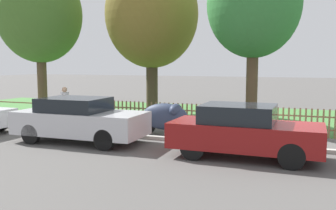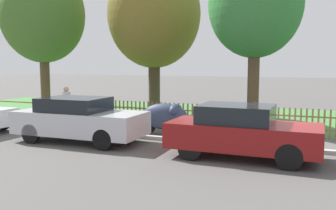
{
  "view_description": "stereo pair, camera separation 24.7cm",
  "coord_description": "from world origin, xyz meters",
  "px_view_note": "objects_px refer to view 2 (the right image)",
  "views": [
    {
      "loc": [
        1.02,
        -11.27,
        2.55
      ],
      "look_at": [
        -3.67,
        0.85,
        1.1
      ],
      "focal_mm": 40.0,
      "sensor_mm": 36.0,
      "label": 1
    },
    {
      "loc": [
        1.25,
        -11.18,
        2.55
      ],
      "look_at": [
        -3.67,
        0.85,
        1.1
      ],
      "focal_mm": 40.0,
      "sensor_mm": 36.0,
      "label": 2
    }
  ],
  "objects_px": {
    "parked_car_black_saloon": "(79,119)",
    "covered_motorcycle": "(166,116)",
    "tree_behind_motorcycle": "(154,15)",
    "tree_mid_park": "(255,5)",
    "pedestrian_near_fence": "(66,104)",
    "parked_car_navy_estate": "(242,131)",
    "tree_nearest_kerb": "(43,15)"
  },
  "relations": [
    {
      "from": "parked_car_navy_estate",
      "to": "tree_nearest_kerb",
      "type": "relative_size",
      "value": 0.55
    },
    {
      "from": "covered_motorcycle",
      "to": "pedestrian_near_fence",
      "type": "distance_m",
      "value": 4.47
    },
    {
      "from": "parked_car_black_saloon",
      "to": "covered_motorcycle",
      "type": "distance_m",
      "value": 3.05
    },
    {
      "from": "tree_mid_park",
      "to": "pedestrian_near_fence",
      "type": "relative_size",
      "value": 4.39
    },
    {
      "from": "tree_nearest_kerb",
      "to": "parked_car_navy_estate",
      "type": "bearing_deg",
      "value": -25.71
    },
    {
      "from": "parked_car_black_saloon",
      "to": "tree_nearest_kerb",
      "type": "xyz_separation_m",
      "value": [
        -5.78,
        5.23,
        4.2
      ]
    },
    {
      "from": "parked_car_navy_estate",
      "to": "tree_nearest_kerb",
      "type": "xyz_separation_m",
      "value": [
        -11.1,
        5.35,
        4.2
      ]
    },
    {
      "from": "parked_car_navy_estate",
      "to": "pedestrian_near_fence",
      "type": "xyz_separation_m",
      "value": [
        -7.6,
        2.44,
        0.17
      ]
    },
    {
      "from": "parked_car_black_saloon",
      "to": "pedestrian_near_fence",
      "type": "distance_m",
      "value": 3.26
    },
    {
      "from": "tree_nearest_kerb",
      "to": "pedestrian_near_fence",
      "type": "height_order",
      "value": "tree_nearest_kerb"
    },
    {
      "from": "tree_behind_motorcycle",
      "to": "tree_mid_park",
      "type": "xyz_separation_m",
      "value": [
        5.29,
        -1.92,
        -0.07
      ]
    },
    {
      "from": "parked_car_navy_estate",
      "to": "covered_motorcycle",
      "type": "xyz_separation_m",
      "value": [
        -3.14,
        2.24,
        -0.06
      ]
    },
    {
      "from": "parked_car_black_saloon",
      "to": "covered_motorcycle",
      "type": "bearing_deg",
      "value": 43.01
    },
    {
      "from": "tree_behind_motorcycle",
      "to": "pedestrian_near_fence",
      "type": "xyz_separation_m",
      "value": [
        -1.68,
        -4.93,
        -4.04
      ]
    },
    {
      "from": "tree_behind_motorcycle",
      "to": "tree_mid_park",
      "type": "distance_m",
      "value": 5.63
    },
    {
      "from": "covered_motorcycle",
      "to": "pedestrian_near_fence",
      "type": "height_order",
      "value": "pedestrian_near_fence"
    },
    {
      "from": "parked_car_navy_estate",
      "to": "tree_behind_motorcycle",
      "type": "xyz_separation_m",
      "value": [
        -5.92,
        7.38,
        4.21
      ]
    },
    {
      "from": "pedestrian_near_fence",
      "to": "covered_motorcycle",
      "type": "bearing_deg",
      "value": -163.41
    },
    {
      "from": "parked_car_black_saloon",
      "to": "pedestrian_near_fence",
      "type": "height_order",
      "value": "pedestrian_near_fence"
    },
    {
      "from": "covered_motorcycle",
      "to": "tree_behind_motorcycle",
      "type": "distance_m",
      "value": 7.24
    },
    {
      "from": "covered_motorcycle",
      "to": "parked_car_black_saloon",
      "type": "bearing_deg",
      "value": -138.66
    },
    {
      "from": "parked_car_navy_estate",
      "to": "tree_behind_motorcycle",
      "type": "height_order",
      "value": "tree_behind_motorcycle"
    },
    {
      "from": "tree_behind_motorcycle",
      "to": "tree_mid_park",
      "type": "relative_size",
      "value": 1.08
    },
    {
      "from": "parked_car_navy_estate",
      "to": "covered_motorcycle",
      "type": "height_order",
      "value": "parked_car_navy_estate"
    },
    {
      "from": "covered_motorcycle",
      "to": "tree_mid_park",
      "type": "relative_size",
      "value": 0.26
    },
    {
      "from": "parked_car_black_saloon",
      "to": "tree_mid_park",
      "type": "height_order",
      "value": "tree_mid_park"
    },
    {
      "from": "tree_behind_motorcycle",
      "to": "tree_nearest_kerb",
      "type": "bearing_deg",
      "value": -158.62
    },
    {
      "from": "covered_motorcycle",
      "to": "parked_car_navy_estate",
      "type": "bearing_deg",
      "value": -38.4
    },
    {
      "from": "parked_car_navy_estate",
      "to": "tree_mid_park",
      "type": "relative_size",
      "value": 0.57
    },
    {
      "from": "parked_car_black_saloon",
      "to": "parked_car_navy_estate",
      "type": "relative_size",
      "value": 1.07
    },
    {
      "from": "tree_mid_park",
      "to": "pedestrian_near_fence",
      "type": "distance_m",
      "value": 8.56
    },
    {
      "from": "parked_car_navy_estate",
      "to": "tree_mid_park",
      "type": "height_order",
      "value": "tree_mid_park"
    }
  ]
}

